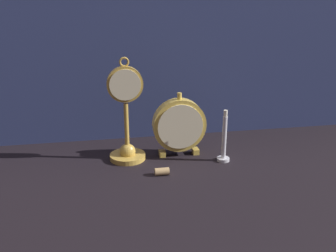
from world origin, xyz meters
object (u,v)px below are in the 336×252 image
(mantel_clock_silver, at_px, (179,125))
(wine_cork, at_px, (162,172))
(pocket_watch_on_stand, at_px, (127,126))
(brass_candlestick, at_px, (224,144))

(mantel_clock_silver, bearing_deg, wine_cork, -120.38)
(mantel_clock_silver, bearing_deg, pocket_watch_on_stand, -179.46)
(mantel_clock_silver, distance_m, brass_candlestick, 0.15)
(pocket_watch_on_stand, xyz_separation_m, mantel_clock_silver, (0.17, 0.00, -0.01))
(pocket_watch_on_stand, xyz_separation_m, wine_cork, (0.09, -0.13, -0.10))
(brass_candlestick, height_order, wine_cork, brass_candlestick)
(pocket_watch_on_stand, xyz_separation_m, brass_candlestick, (0.30, -0.07, -0.06))
(brass_candlestick, relative_size, wine_cork, 4.00)
(brass_candlestick, distance_m, wine_cork, 0.22)
(brass_candlestick, bearing_deg, pocket_watch_on_stand, 167.13)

